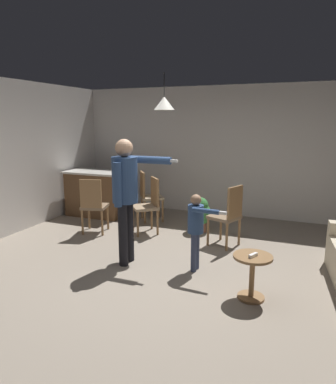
{
  "coord_description": "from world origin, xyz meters",
  "views": [
    {
      "loc": [
        1.63,
        -4.02,
        2.0
      ],
      "look_at": [
        -0.15,
        0.44,
        1.0
      ],
      "focal_mm": 32.4,
      "sensor_mm": 36.0,
      "label": 1
    }
  ],
  "objects_px": {
    "dining_chair_spare": "(93,204)",
    "spare_remote_on_table": "(253,255)",
    "kitchen_counter": "(96,193)",
    "side_table_by_couch": "(252,272)",
    "dining_chair_centre_back": "(149,203)",
    "person_child": "(196,224)",
    "dining_chair_by_counter": "(148,194)",
    "dining_chair_near_wall": "(228,214)",
    "person_adult": "(126,188)",
    "potted_plant_corner": "(200,213)"
  },
  "relations": [
    {
      "from": "dining_chair_by_counter",
      "to": "dining_chair_centre_back",
      "type": "bearing_deg",
      "value": -9.48
    },
    {
      "from": "spare_remote_on_table",
      "to": "kitchen_counter",
      "type": "bearing_deg",
      "value": 146.28
    },
    {
      "from": "kitchen_counter",
      "to": "person_child",
      "type": "distance_m",
      "value": 3.37
    },
    {
      "from": "side_table_by_couch",
      "to": "dining_chair_near_wall",
      "type": "xyz_separation_m",
      "value": [
        -0.61,
        1.55,
        0.22
      ]
    },
    {
      "from": "potted_plant_corner",
      "to": "spare_remote_on_table",
      "type": "bearing_deg",
      "value": -59.74
    },
    {
      "from": "kitchen_counter",
      "to": "dining_chair_spare",
      "type": "height_order",
      "value": "dining_chair_spare"
    },
    {
      "from": "dining_chair_centre_back",
      "to": "dining_chair_by_counter",
      "type": "bearing_deg",
      "value": -15.82
    },
    {
      "from": "side_table_by_couch",
      "to": "person_child",
      "type": "xyz_separation_m",
      "value": [
        -0.82,
        0.5,
        0.33
      ]
    },
    {
      "from": "kitchen_counter",
      "to": "person_adult",
      "type": "xyz_separation_m",
      "value": [
        1.82,
        -2.0,
        0.61
      ]
    },
    {
      "from": "side_table_by_couch",
      "to": "person_adult",
      "type": "relative_size",
      "value": 0.3
    },
    {
      "from": "person_child",
      "to": "kitchen_counter",
      "type": "bearing_deg",
      "value": -120.62
    },
    {
      "from": "person_child",
      "to": "dining_chair_by_counter",
      "type": "height_order",
      "value": "person_child"
    },
    {
      "from": "kitchen_counter",
      "to": "potted_plant_corner",
      "type": "xyz_separation_m",
      "value": [
        2.36,
        -0.26,
        -0.12
      ]
    },
    {
      "from": "dining_chair_by_counter",
      "to": "dining_chair_centre_back",
      "type": "relative_size",
      "value": 1.0
    },
    {
      "from": "dining_chair_near_wall",
      "to": "dining_chair_by_counter",
      "type": "bearing_deg",
      "value": 85.57
    },
    {
      "from": "dining_chair_spare",
      "to": "dining_chair_centre_back",
      "type": "bearing_deg",
      "value": 8.73
    },
    {
      "from": "kitchen_counter",
      "to": "side_table_by_couch",
      "type": "bearing_deg",
      "value": -33.35
    },
    {
      "from": "person_adult",
      "to": "dining_chair_by_counter",
      "type": "xyz_separation_m",
      "value": [
        -0.63,
        2.05,
        -0.54
      ]
    },
    {
      "from": "side_table_by_couch",
      "to": "spare_remote_on_table",
      "type": "relative_size",
      "value": 4.0
    },
    {
      "from": "dining_chair_centre_back",
      "to": "dining_chair_spare",
      "type": "relative_size",
      "value": 1.0
    },
    {
      "from": "side_table_by_couch",
      "to": "dining_chair_by_counter",
      "type": "distance_m",
      "value": 3.43
    },
    {
      "from": "dining_chair_centre_back",
      "to": "person_child",
      "type": "bearing_deg",
      "value": -175.58
    },
    {
      "from": "person_adult",
      "to": "spare_remote_on_table",
      "type": "relative_size",
      "value": 13.5
    },
    {
      "from": "person_adult",
      "to": "dining_chair_centre_back",
      "type": "distance_m",
      "value": 1.49
    },
    {
      "from": "side_table_by_couch",
      "to": "dining_chair_near_wall",
      "type": "distance_m",
      "value": 1.69
    },
    {
      "from": "dining_chair_centre_back",
      "to": "spare_remote_on_table",
      "type": "xyz_separation_m",
      "value": [
        2.09,
        -1.77,
        -0.01
      ]
    },
    {
      "from": "person_child",
      "to": "spare_remote_on_table",
      "type": "xyz_separation_m",
      "value": [
        0.82,
        -0.54,
        -0.12
      ]
    },
    {
      "from": "kitchen_counter",
      "to": "dining_chair_by_counter",
      "type": "distance_m",
      "value": 1.2
    },
    {
      "from": "person_adult",
      "to": "dining_chair_spare",
      "type": "height_order",
      "value": "person_adult"
    },
    {
      "from": "dining_chair_by_counter",
      "to": "side_table_by_couch",
      "type": "bearing_deg",
      "value": 9.83
    },
    {
      "from": "dining_chair_near_wall",
      "to": "dining_chair_spare",
      "type": "xyz_separation_m",
      "value": [
        -2.37,
        -0.23,
        0.0
      ]
    },
    {
      "from": "dining_chair_centre_back",
      "to": "dining_chair_spare",
      "type": "xyz_separation_m",
      "value": [
        -0.9,
        -0.41,
        0.0
      ]
    },
    {
      "from": "dining_chair_by_counter",
      "to": "kitchen_counter",
      "type": "bearing_deg",
      "value": -122.74
    },
    {
      "from": "person_child",
      "to": "dining_chair_near_wall",
      "type": "relative_size",
      "value": 1.05
    },
    {
      "from": "kitchen_counter",
      "to": "dining_chair_spare",
      "type": "bearing_deg",
      "value": -59.05
    },
    {
      "from": "side_table_by_couch",
      "to": "dining_chair_centre_back",
      "type": "bearing_deg",
      "value": 140.34
    },
    {
      "from": "person_child",
      "to": "dining_chair_near_wall",
      "type": "xyz_separation_m",
      "value": [
        0.2,
        1.06,
        -0.11
      ]
    },
    {
      "from": "dining_chair_near_wall",
      "to": "potted_plant_corner",
      "type": "relative_size",
      "value": 1.56
    },
    {
      "from": "person_adult",
      "to": "spare_remote_on_table",
      "type": "bearing_deg",
      "value": 76.45
    },
    {
      "from": "person_child",
      "to": "potted_plant_corner",
      "type": "height_order",
      "value": "person_child"
    },
    {
      "from": "dining_chair_spare",
      "to": "spare_remote_on_table",
      "type": "bearing_deg",
      "value": -40.12
    },
    {
      "from": "dining_chair_near_wall",
      "to": "dining_chair_centre_back",
      "type": "bearing_deg",
      "value": 104.63
    },
    {
      "from": "dining_chair_near_wall",
      "to": "dining_chair_centre_back",
      "type": "distance_m",
      "value": 1.48
    },
    {
      "from": "person_adult",
      "to": "dining_chair_centre_back",
      "type": "height_order",
      "value": "person_adult"
    },
    {
      "from": "dining_chair_near_wall",
      "to": "person_child",
      "type": "bearing_deg",
      "value": -169.47
    },
    {
      "from": "side_table_by_couch",
      "to": "dining_chair_centre_back",
      "type": "relative_size",
      "value": 0.52
    },
    {
      "from": "dining_chair_by_counter",
      "to": "dining_chair_near_wall",
      "type": "distance_m",
      "value": 2.0
    },
    {
      "from": "dining_chair_near_wall",
      "to": "dining_chair_centre_back",
      "type": "height_order",
      "value": "same"
    },
    {
      "from": "kitchen_counter",
      "to": "dining_chair_spare",
      "type": "distance_m",
      "value": 1.23
    },
    {
      "from": "dining_chair_centre_back",
      "to": "dining_chair_near_wall",
      "type": "bearing_deg",
      "value": -138.15
    }
  ]
}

